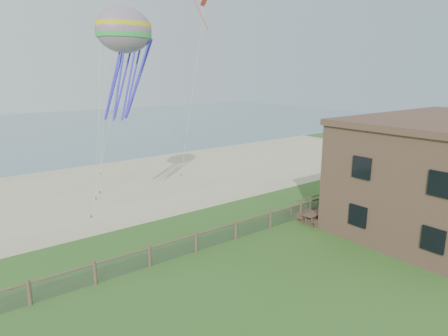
% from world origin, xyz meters
% --- Properties ---
extents(ground, '(160.00, 160.00, 0.00)m').
position_xyz_m(ground, '(0.00, 0.00, 0.00)').
color(ground, '#335C1F').
rests_on(ground, ground).
extents(sand_beach, '(72.00, 20.00, 0.02)m').
position_xyz_m(sand_beach, '(0.00, 22.00, 0.00)').
color(sand_beach, tan).
rests_on(sand_beach, ground).
extents(ocean, '(160.00, 68.00, 0.02)m').
position_xyz_m(ocean, '(0.00, 66.00, 0.00)').
color(ocean, slate).
rests_on(ocean, ground).
extents(chainlink_fence, '(36.20, 0.20, 1.25)m').
position_xyz_m(chainlink_fence, '(0.00, 6.00, 0.55)').
color(chainlink_fence, '#4A3C29').
rests_on(chainlink_fence, ground).
extents(motel_deck, '(15.00, 2.00, 0.50)m').
position_xyz_m(motel_deck, '(13.00, 5.00, 0.25)').
color(motel_deck, '#503B2D').
rests_on(motel_deck, ground).
extents(picnic_table, '(1.96, 1.55, 0.78)m').
position_xyz_m(picnic_table, '(6.09, 4.76, 0.39)').
color(picnic_table, '#503B2D').
rests_on(picnic_table, ground).
extents(octopus_kite, '(3.79, 2.83, 7.39)m').
position_xyz_m(octopus_kite, '(-3.89, 12.36, 10.91)').
color(octopus_kite, orange).
extents(kite_red, '(1.83, 2.02, 2.55)m').
position_xyz_m(kite_red, '(5.91, 17.55, 15.60)').
color(kite_red, red).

